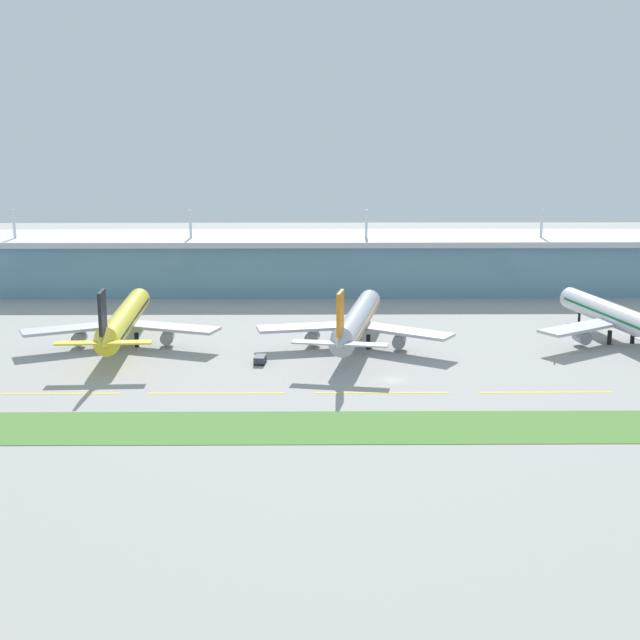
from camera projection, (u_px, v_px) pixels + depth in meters
ground_plane at (392, 380)px, 193.81m from camera, size 600.00×600.00×0.00m
terminal_building at (365, 262)px, 293.29m from camera, size 288.00×34.00×27.10m
airliner_near_middle at (124, 320)px, 221.59m from camera, size 48.75×62.00×18.90m
airliner_center at (356, 322)px, 220.24m from camera, size 47.96×61.13×18.90m
airliner_far_middle at (619, 318)px, 224.67m from camera, size 47.76×59.42×18.90m
taxiway_stripe_west at (52, 394)px, 184.04m from camera, size 28.00×0.70×0.04m
taxiway_stripe_mid_west at (217, 393)px, 184.33m from camera, size 28.00×0.70×0.04m
taxiway_stripe_centre at (382, 393)px, 184.62m from camera, size 28.00×0.70×0.04m
taxiway_stripe_mid_east at (546, 392)px, 184.91m from camera, size 28.00×0.70×0.04m
grass_verge at (407, 427)px, 164.02m from camera, size 300.00×18.00×0.10m
pushback_tug at (260, 359)px, 206.34m from camera, size 2.89×4.61×1.85m
safety_cone_nose_front at (554, 363)px, 206.07m from camera, size 0.56×0.56×0.70m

